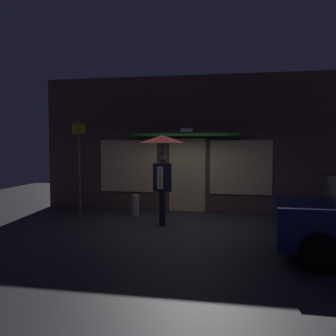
{
  "coord_description": "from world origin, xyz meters",
  "views": [
    {
      "loc": [
        1.85,
        -9.66,
        2.07
      ],
      "look_at": [
        -0.15,
        0.01,
        1.44
      ],
      "focal_mm": 42.6,
      "sensor_mm": 36.0,
      "label": 1
    }
  ],
  "objects": [
    {
      "name": "person_with_umbrella",
      "position": [
        -0.29,
        0.01,
        1.78
      ],
      "size": [
        1.16,
        1.16,
        2.26
      ],
      "rotation": [
        0.0,
        0.0,
        0.21
      ],
      "color": "black",
      "rests_on": "ground"
    },
    {
      "name": "street_sign_post",
      "position": [
        -2.94,
        0.95,
        1.53
      ],
      "size": [
        0.4,
        0.07,
        2.72
      ],
      "color": "#595B60",
      "rests_on": "ground"
    },
    {
      "name": "building_facade",
      "position": [
        -0.0,
        2.34,
        2.02
      ],
      "size": [
        9.06,
        1.0,
        4.08
      ],
      "color": "brown",
      "rests_on": "ground"
    },
    {
      "name": "ground_plane",
      "position": [
        0.0,
        0.0,
        0.0
      ],
      "size": [
        18.0,
        18.0,
        0.0
      ],
      "primitive_type": "plane",
      "color": "#2D2D33"
    },
    {
      "name": "sidewalk_bollard",
      "position": [
        -1.33,
        1.14,
        0.3
      ],
      "size": [
        0.22,
        0.22,
        0.59
      ],
      "primitive_type": "cylinder",
      "color": "#B2A899",
      "rests_on": "ground"
    }
  ]
}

